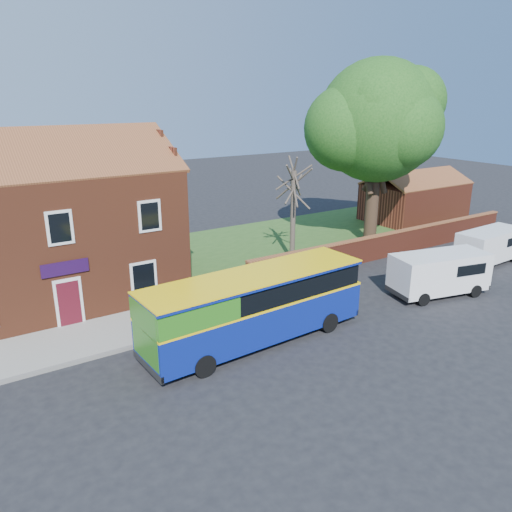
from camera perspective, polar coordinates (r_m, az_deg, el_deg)
ground at (r=20.56m, az=4.59°, el=-11.10°), size 120.00×120.00×0.00m
pavement at (r=22.65m, az=-19.28°, el=-9.07°), size 18.00×3.50×0.12m
kerb at (r=21.12m, az=-18.10°, el=-10.97°), size 18.00×0.15×0.14m
grass_strip at (r=37.63m, az=8.49°, el=2.46°), size 26.00×12.00×0.04m
shop_building at (r=26.83m, az=-23.06°, el=2.37°), size 12.30×8.13×10.50m
boundary_wall at (r=33.32m, az=15.30°, el=1.39°), size 22.00×0.38×1.60m
outbuilding at (r=43.59m, az=17.64°, el=6.09°), size 8.20×5.06×4.17m
bus at (r=20.57m, az=-0.79°, el=-5.71°), size 9.99×3.02×3.01m
van_near at (r=27.43m, az=20.24°, el=-1.73°), size 5.37×3.07×2.22m
van_far at (r=33.88m, az=25.19°, el=1.17°), size 4.80×2.15×2.07m
large_tree at (r=34.97m, az=13.58°, el=14.38°), size 10.09×7.98×12.31m
bare_tree at (r=30.61m, az=4.26°, el=5.10°), size 2.31×2.76×6.17m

